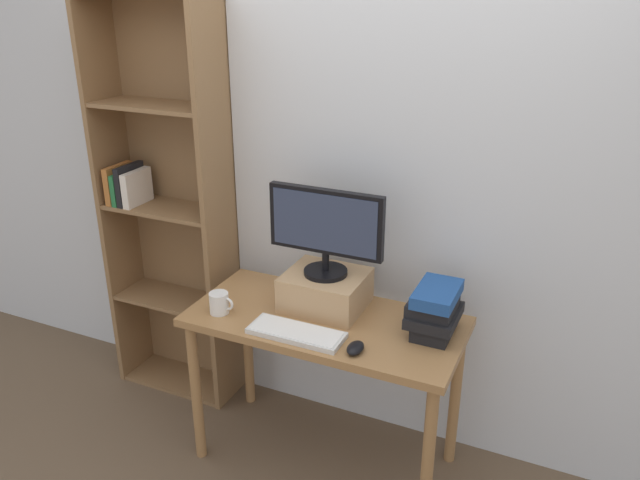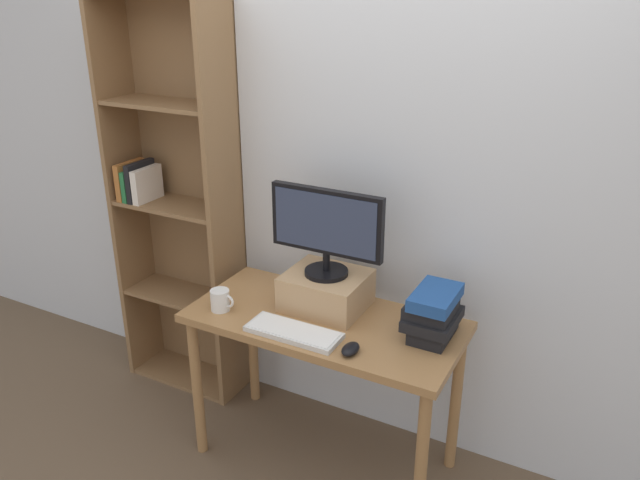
% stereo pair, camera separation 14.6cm
% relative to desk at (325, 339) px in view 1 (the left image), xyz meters
% --- Properties ---
extents(ground_plane, '(12.00, 12.00, 0.00)m').
position_rel_desk_xyz_m(ground_plane, '(0.00, 0.00, -0.66)').
color(ground_plane, brown).
extents(back_wall, '(7.00, 0.08, 2.60)m').
position_rel_desk_xyz_m(back_wall, '(0.00, 0.41, 0.64)').
color(back_wall, silver).
rests_on(back_wall, ground_plane).
extents(desk, '(1.21, 0.57, 0.77)m').
position_rel_desk_xyz_m(desk, '(0.00, 0.00, 0.00)').
color(desk, '#9E7042').
rests_on(desk, ground_plane).
extents(bookshelf_unit, '(0.68, 0.28, 2.10)m').
position_rel_desk_xyz_m(bookshelf_unit, '(-1.01, 0.26, 0.39)').
color(bookshelf_unit, olive).
rests_on(bookshelf_unit, ground_plane).
extents(riser_box, '(0.35, 0.31, 0.16)m').
position_rel_desk_xyz_m(riser_box, '(-0.04, 0.10, 0.19)').
color(riser_box, tan).
rests_on(riser_box, desk).
extents(computer_monitor, '(0.52, 0.19, 0.39)m').
position_rel_desk_xyz_m(computer_monitor, '(-0.04, 0.10, 0.49)').
color(computer_monitor, black).
rests_on(computer_monitor, riser_box).
extents(keyboard, '(0.41, 0.15, 0.02)m').
position_rel_desk_xyz_m(keyboard, '(-0.05, -0.18, 0.12)').
color(keyboard, silver).
rests_on(keyboard, desk).
extents(computer_mouse, '(0.06, 0.10, 0.04)m').
position_rel_desk_xyz_m(computer_mouse, '(0.22, -0.20, 0.12)').
color(computer_mouse, black).
rests_on(computer_mouse, desk).
extents(book_stack, '(0.20, 0.26, 0.21)m').
position_rel_desk_xyz_m(book_stack, '(0.46, 0.08, 0.21)').
color(book_stack, black).
rests_on(book_stack, desk).
extents(coffee_mug, '(0.12, 0.09, 0.10)m').
position_rel_desk_xyz_m(coffee_mug, '(-0.45, -0.15, 0.15)').
color(coffee_mug, white).
rests_on(coffee_mug, desk).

